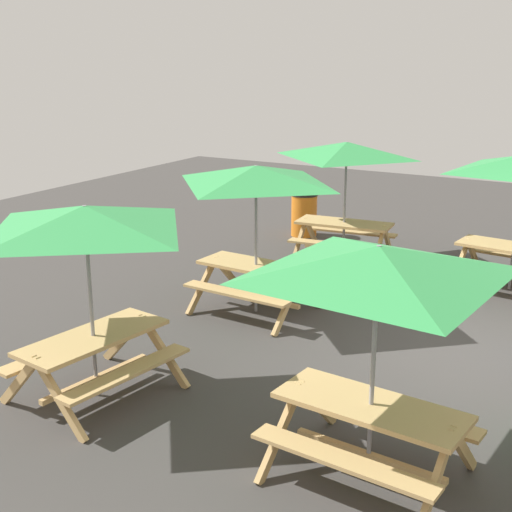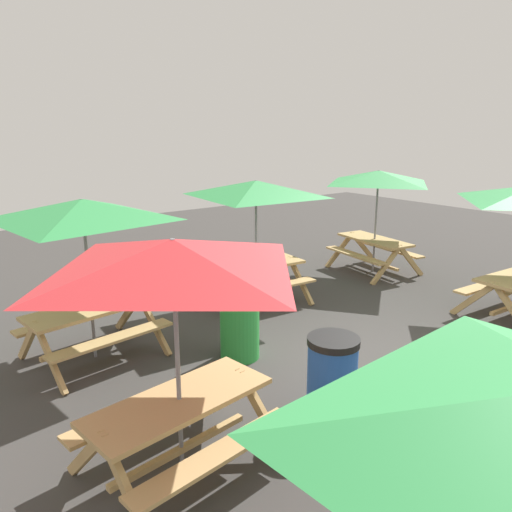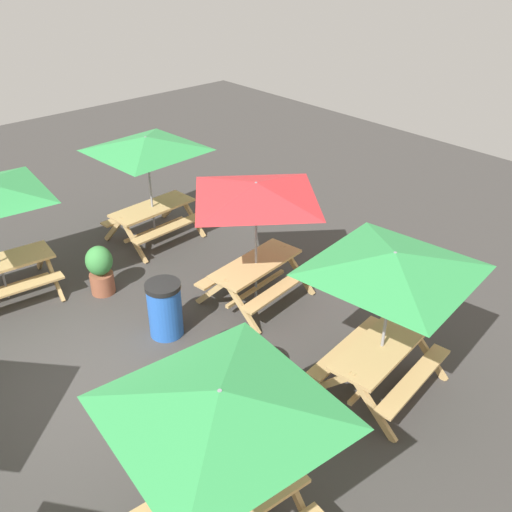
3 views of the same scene
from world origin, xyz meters
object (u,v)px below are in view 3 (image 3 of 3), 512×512
object	(u,v)px
picnic_table_3	(147,152)
trash_bin_green	(236,368)
trash_bin_blue	(165,309)
potted_plant_0	(100,269)
picnic_table_1	(221,415)
picnic_table_2	(256,200)
picnic_table_5	(392,273)

from	to	relation	value
picnic_table_3	trash_bin_green	size ratio (longest dim) A/B	2.88
trash_bin_blue	picnic_table_3	bearing A→B (deg)	60.16
trash_bin_green	potted_plant_0	size ratio (longest dim) A/B	1.02
picnic_table_1	trash_bin_green	distance (m)	2.79
picnic_table_3	picnic_table_2	bearing A→B (deg)	-92.29
picnic_table_1	picnic_table_3	size ratio (longest dim) A/B	1.00
trash_bin_blue	trash_bin_green	bearing A→B (deg)	-91.83
picnic_table_2	trash_bin_blue	size ratio (longest dim) A/B	2.38
potted_plant_0	trash_bin_blue	bearing A→B (deg)	-84.16
picnic_table_5	trash_bin_green	world-z (taller)	picnic_table_5
picnic_table_2	potted_plant_0	size ratio (longest dim) A/B	2.43
picnic_table_5	trash_bin_blue	size ratio (longest dim) A/B	2.86
trash_bin_green	potted_plant_0	bearing A→B (deg)	91.95
picnic_table_2	trash_bin_blue	xyz separation A→B (m)	(-1.80, 0.23, -1.49)
picnic_table_3	picnic_table_5	world-z (taller)	same
picnic_table_2	potted_plant_0	xyz separation A→B (m)	(-1.99, 2.06, -1.48)
picnic_table_2	picnic_table_5	xyz separation A→B (m)	(-0.19, -2.92, 0.00)
picnic_table_1	trash_bin_green	world-z (taller)	picnic_table_1
picnic_table_1	picnic_table_3	world-z (taller)	same
picnic_table_5	trash_bin_green	distance (m)	2.57
picnic_table_3	trash_bin_blue	world-z (taller)	picnic_table_3
trash_bin_blue	trash_bin_green	world-z (taller)	same
trash_bin_blue	picnic_table_2	bearing A→B (deg)	-7.31
picnic_table_1	trash_bin_blue	size ratio (longest dim) A/B	2.87
picnic_table_3	trash_bin_green	distance (m)	5.38
picnic_table_1	potted_plant_0	distance (m)	5.82
picnic_table_3	trash_bin_blue	xyz separation A→B (m)	(-1.70, -2.97, -1.49)
picnic_table_2	potted_plant_0	world-z (taller)	picnic_table_2
picnic_table_5	trash_bin_blue	world-z (taller)	picnic_table_5
picnic_table_5	trash_bin_blue	xyz separation A→B (m)	(-1.61, 3.15, -1.49)
picnic_table_3	potted_plant_0	world-z (taller)	picnic_table_3
picnic_table_3	picnic_table_5	size ratio (longest dim) A/B	1.01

